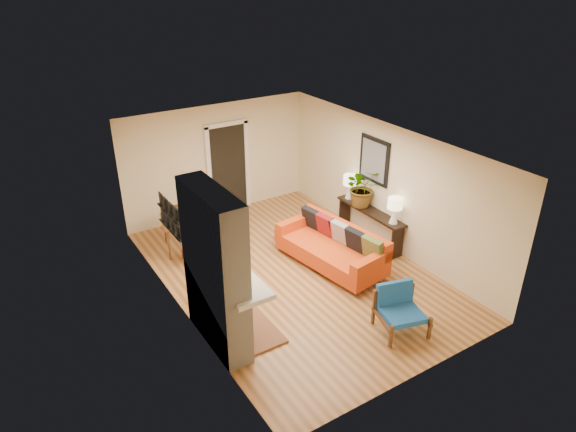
# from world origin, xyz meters

# --- Properties ---
(room_shell) EXTENTS (6.50, 6.50, 6.50)m
(room_shell) POSITION_xyz_m (0.60, 2.63, 1.24)
(room_shell) COLOR #CA844E
(room_shell) RESTS_ON ground
(fireplace) EXTENTS (1.09, 1.68, 2.60)m
(fireplace) POSITION_xyz_m (-2.00, -1.00, 1.24)
(fireplace) COLOR white
(fireplace) RESTS_ON ground
(sofa) EXTENTS (1.28, 2.36, 0.89)m
(sofa) POSITION_xyz_m (0.87, -0.13, 0.39)
(sofa) COLOR silver
(sofa) RESTS_ON ground
(ottoman) EXTENTS (0.72, 0.72, 0.36)m
(ottoman) POSITION_xyz_m (0.68, 0.89, 0.21)
(ottoman) COLOR silver
(ottoman) RESTS_ON ground
(blue_chair) EXTENTS (0.89, 0.87, 0.76)m
(blue_chair) POSITION_xyz_m (0.56, -2.28, 0.41)
(blue_chair) COLOR brown
(blue_chair) RESTS_ON ground
(dining_table) EXTENTS (0.90, 1.58, 0.83)m
(dining_table) POSITION_xyz_m (-1.43, 2.05, 0.54)
(dining_table) COLOR brown
(dining_table) RESTS_ON ground
(console_table) EXTENTS (0.34, 1.85, 0.72)m
(console_table) POSITION_xyz_m (2.07, 0.22, 0.58)
(console_table) COLOR black
(console_table) RESTS_ON ground
(lamp_near) EXTENTS (0.30, 0.30, 0.54)m
(lamp_near) POSITION_xyz_m (2.07, -0.46, 1.06)
(lamp_near) COLOR white
(lamp_near) RESTS_ON console_table
(lamp_far) EXTENTS (0.30, 0.30, 0.54)m
(lamp_far) POSITION_xyz_m (2.07, 0.95, 1.06)
(lamp_far) COLOR white
(lamp_far) RESTS_ON console_table
(houseplant) EXTENTS (0.88, 0.80, 0.85)m
(houseplant) POSITION_xyz_m (2.06, 0.52, 1.15)
(houseplant) COLOR #1E5919
(houseplant) RESTS_ON console_table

